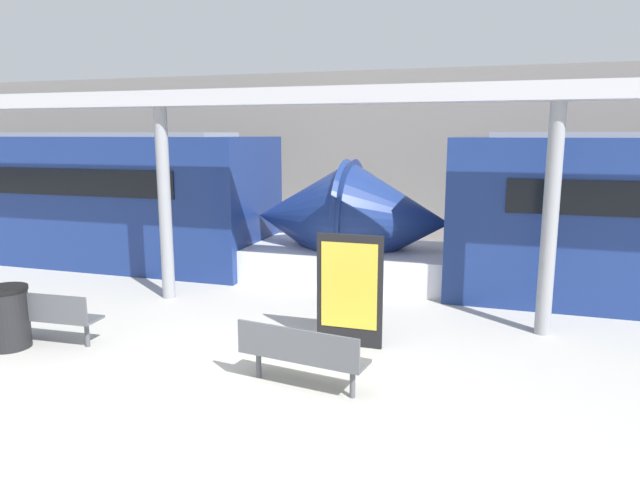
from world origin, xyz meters
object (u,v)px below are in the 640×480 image
poster_board (349,290)px  support_column_far (165,205)px  bench_far (42,313)px  bench_near (301,352)px  trash_bin (8,317)px  support_column_near (550,221)px

poster_board → support_column_far: support_column_far is taller
support_column_far → bench_far: bearing=-98.5°
bench_near → poster_board: size_ratio=1.00×
bench_near → trash_bin: bearing=-172.3°
bench_near → trash_bin: trash_bin is taller
bench_near → support_column_near: size_ratio=0.47×
bench_near → support_column_near: support_column_near is taller
bench_far → support_column_near: support_column_near is taller
bench_far → trash_bin: 0.47m
bench_near → support_column_near: (3.03, 3.11, 1.33)m
bench_near → bench_far: (-4.26, 0.30, 0.00)m
bench_near → bench_far: size_ratio=0.97×
trash_bin → poster_board: poster_board is taller
bench_near → support_column_far: size_ratio=0.47×
bench_near → bench_far: 4.27m
trash_bin → bench_far: bearing=33.9°
bench_near → poster_board: 1.71m
support_column_near → support_column_far: 6.87m
trash_bin → poster_board: (4.84, 1.61, 0.39)m
bench_near → bench_far: bearing=-175.8°
support_column_near → support_column_far: same height
trash_bin → support_column_far: bearing=75.2°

